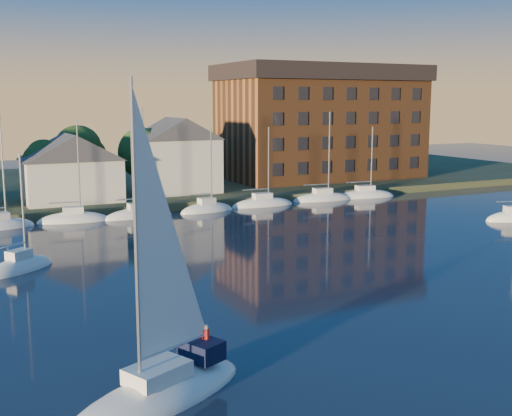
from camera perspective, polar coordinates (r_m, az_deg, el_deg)
ground at (r=31.94m, az=15.85°, el=-14.72°), size 260.00×260.00×0.00m
shoreline_land at (r=99.24m, az=-14.44°, el=1.70°), size 160.00×50.00×2.00m
wooden_dock at (r=77.11m, az=-10.89°, el=-0.33°), size 120.00×3.00×1.00m
clubhouse_centre at (r=79.97m, az=-16.12°, el=3.53°), size 11.55×8.40×8.08m
clubhouse_east at (r=85.36m, az=-7.08°, el=4.76°), size 10.50×8.40×9.80m
condo_block at (r=101.83m, az=5.80°, el=7.67°), size 31.00×17.00×17.40m
tree_line at (r=87.35m, az=-11.70°, el=5.52°), size 93.40×5.40×8.90m
moored_fleet at (r=73.27m, az=-13.27°, el=-0.85°), size 79.50×2.40×12.05m
hero_sailboat at (r=29.33m, az=-8.49°, el=-15.38°), size 10.12×6.79×14.96m
drifting_sailboat_left at (r=52.79m, az=-20.25°, el=-5.16°), size 6.35×5.35×10.17m
drifting_sailboat_right at (r=75.36m, az=21.79°, el=-0.99°), size 6.35×3.88×9.91m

